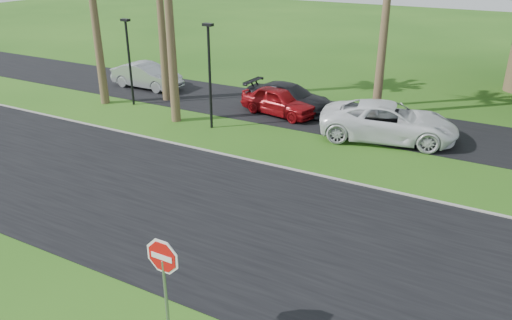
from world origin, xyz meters
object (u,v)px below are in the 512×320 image
object	(u,v)px
stop_sign_near	(164,270)
car_silver	(147,76)
car_minivan	(389,122)
car_dark	(289,98)
car_red	(279,101)

from	to	relation	value
stop_sign_near	car_silver	size ratio (longest dim) A/B	0.61
car_minivan	stop_sign_near	bearing A→B (deg)	164.32
car_silver	car_dark	bearing A→B (deg)	-88.54
stop_sign_near	car_silver	xyz separation A→B (m)	(-13.45, 15.35, -1.07)
car_red	car_minivan	bearing A→B (deg)	-87.35
stop_sign_near	car_silver	distance (m)	20.44
car_dark	car_minivan	world-z (taller)	car_minivan
stop_sign_near	car_minivan	world-z (taller)	stop_sign_near
car_red	car_dark	xyz separation A→B (m)	(0.16, 0.79, -0.01)
car_silver	car_minivan	xyz separation A→B (m)	(14.35, -1.48, 0.08)
stop_sign_near	car_minivan	size ratio (longest dim) A/B	0.46
car_silver	car_minivan	size ratio (longest dim) A/B	0.75
car_red	car_minivan	xyz separation A→B (m)	(5.52, -0.79, 0.11)
car_silver	car_dark	xyz separation A→B (m)	(8.98, 0.09, -0.04)
car_silver	stop_sign_near	bearing A→B (deg)	-137.90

